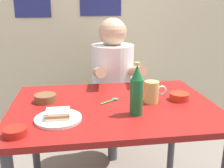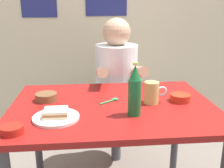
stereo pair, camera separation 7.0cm
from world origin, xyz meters
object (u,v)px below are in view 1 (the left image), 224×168
(dining_table, at_px, (113,120))
(sandwich, at_px, (58,114))
(plate_orange, at_px, (58,119))
(beer_mug, at_px, (152,92))
(stool, at_px, (113,121))
(person_seated, at_px, (113,72))
(beer_bottle, at_px, (137,91))
(condiment_bowl_brown, at_px, (45,98))

(dining_table, height_order, sandwich, sandwich)
(plate_orange, bearing_deg, beer_mug, 18.79)
(stool, xyz_separation_m, sandwich, (-0.38, -0.80, 0.42))
(person_seated, relative_size, beer_bottle, 2.75)
(plate_orange, height_order, sandwich, sandwich)
(sandwich, relative_size, beer_bottle, 0.42)
(person_seated, bearing_deg, sandwich, -115.58)
(dining_table, height_order, person_seated, person_seated)
(stool, xyz_separation_m, beer_mug, (0.12, -0.63, 0.45))
(beer_bottle, bearing_deg, plate_orange, -177.76)
(dining_table, relative_size, condiment_bowl_brown, 9.17)
(sandwich, height_order, beer_bottle, beer_bottle)
(dining_table, bearing_deg, beer_bottle, -59.36)
(stool, distance_m, beer_mug, 0.78)
(person_seated, distance_m, beer_bottle, 0.78)
(condiment_bowl_brown, bearing_deg, beer_mug, -8.78)
(dining_table, xyz_separation_m, beer_bottle, (0.09, -0.15, 0.21))
(stool, distance_m, person_seated, 0.42)
(beer_mug, xyz_separation_m, beer_bottle, (-0.12, -0.16, 0.06))
(dining_table, relative_size, plate_orange, 5.00)
(person_seated, xyz_separation_m, condiment_bowl_brown, (-0.46, -0.53, -0.00))
(dining_table, height_order, condiment_bowl_brown, condiment_bowl_brown)
(stool, distance_m, plate_orange, 0.97)
(person_seated, height_order, beer_mug, person_seated)
(dining_table, distance_m, person_seated, 0.64)
(beer_mug, bearing_deg, sandwich, -161.21)
(stool, relative_size, beer_mug, 3.57)
(plate_orange, relative_size, condiment_bowl_brown, 1.83)
(stool, bearing_deg, sandwich, -115.26)
(stool, relative_size, sandwich, 4.09)
(sandwich, distance_m, beer_mug, 0.53)
(condiment_bowl_brown, bearing_deg, beer_bottle, -28.17)
(beer_mug, bearing_deg, condiment_bowl_brown, 171.22)
(sandwich, bearing_deg, person_seated, 64.42)
(sandwich, relative_size, beer_mug, 0.87)
(plate_orange, bearing_deg, sandwich, 90.00)
(person_seated, height_order, plate_orange, person_seated)
(stool, xyz_separation_m, plate_orange, (-0.38, -0.80, 0.40))
(beer_mug, bearing_deg, person_seated, 101.46)
(beer_mug, height_order, condiment_bowl_brown, beer_mug)
(sandwich, distance_m, beer_bottle, 0.39)
(dining_table, xyz_separation_m, sandwich, (-0.29, -0.17, 0.13))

